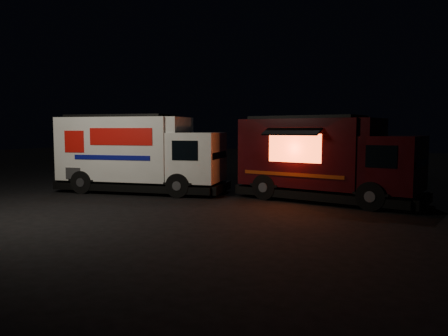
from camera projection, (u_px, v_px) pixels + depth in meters
ground at (141, 205)px, 14.54m from camera, size 80.00×80.00×0.00m
white_truck at (142, 153)px, 17.45m from camera, size 7.13×3.61×3.09m
red_truck at (328, 158)px, 15.22m from camera, size 6.68×3.28×2.98m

